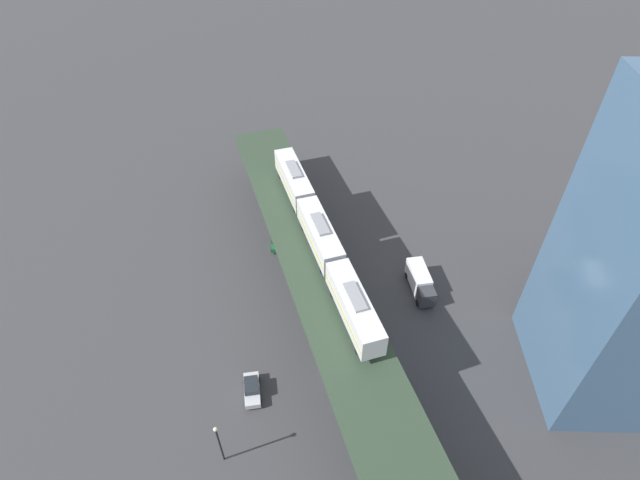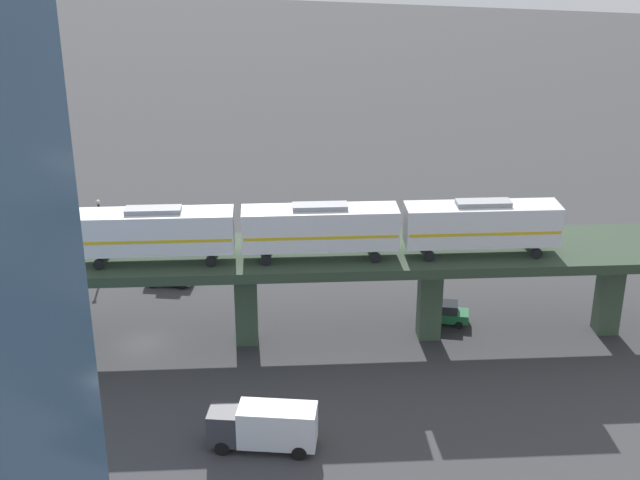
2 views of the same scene
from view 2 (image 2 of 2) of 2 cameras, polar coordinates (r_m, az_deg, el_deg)
ground_plane at (r=74.80m, az=-11.23°, el=-6.55°), size 400.00×400.00×0.00m
elevated_viaduct at (r=71.73m, az=-11.49°, el=-1.78°), size 37.87×89.73×7.97m
subway_train at (r=68.35m, az=-0.00°, el=0.80°), size 14.75×36.09×4.45m
street_car_silver at (r=84.19m, az=-9.63°, el=-2.25°), size 2.54×4.65×1.89m
street_car_green at (r=76.95m, az=7.88°, el=-4.64°), size 2.35×4.58×1.89m
delivery_truck at (r=60.57m, az=-3.56°, el=-11.78°), size 3.50×7.49×3.20m
street_lamp at (r=88.08m, az=-13.86°, el=0.78°), size 0.44×0.44×6.94m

